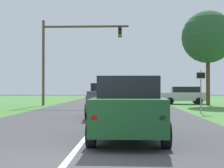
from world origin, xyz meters
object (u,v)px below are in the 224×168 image
Objects in this scene: keep_moving_sign at (201,86)px; oak_tree_right at (208,37)px; pickup_truck_lead at (108,100)px; crossing_suv_far at (184,95)px; traffic_light at (66,49)px; red_suv_near at (129,106)px.

oak_tree_right is (2.93, 9.81, 4.61)m from keep_moving_sign.
keep_moving_sign is 11.23m from oak_tree_right.
keep_moving_sign reaches higher than pickup_truck_lead.
crossing_suv_far is (6.90, 15.01, -0.04)m from pickup_truck_lead.
crossing_suv_far is (-1.79, 2.52, -5.45)m from oak_tree_right.
crossing_suv_far is (11.42, 3.46, -4.29)m from traffic_light.
crossing_suv_far is at bearing 84.72° from keep_moving_sign.
red_suv_near reaches higher than crossing_suv_far.
oak_tree_right reaches higher than pickup_truck_lead.
traffic_light is 0.90× the size of oak_tree_right.
oak_tree_right is at bearing 73.39° from keep_moving_sign.
crossing_suv_far is (1.14, 12.33, -0.84)m from keep_moving_sign.
keep_moving_sign reaches higher than crossing_suv_far.
red_suv_near is 0.61× the size of traffic_light.
oak_tree_right is at bearing 4.10° from traffic_light.
red_suv_near is 23.63m from crossing_suv_far.
oak_tree_right reaches higher than traffic_light.
keep_moving_sign is at bearing -40.77° from traffic_light.
traffic_light is 1.74× the size of crossing_suv_far.
keep_moving_sign reaches higher than red_suv_near.
red_suv_near reaches higher than pickup_truck_lead.
traffic_light reaches higher than pickup_truck_lead.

